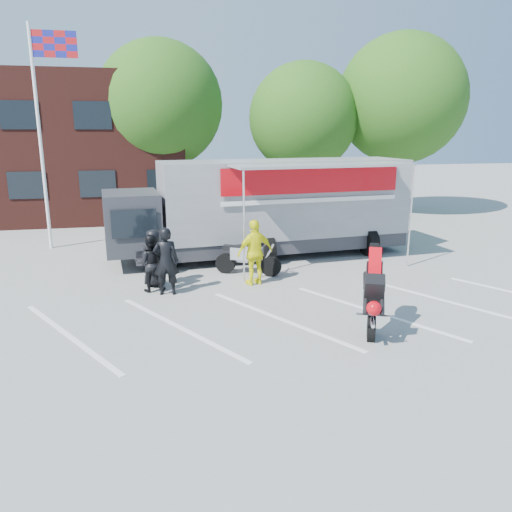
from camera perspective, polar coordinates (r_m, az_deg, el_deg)
name	(u,v)px	position (r m, az deg, el deg)	size (l,w,h in m)	color
ground	(283,336)	(11.06, 3.16, -9.14)	(100.00, 100.00, 0.00)	gray
parking_bay_lines	(273,319)	(11.95, 1.90, -7.26)	(18.00, 5.00, 0.01)	white
office_building	(0,148)	(28.75, -27.26, 10.93)	(18.00, 8.00, 7.00)	#4A1E18
flagpole	(45,111)	(20.12, -22.99, 15.06)	(1.61, 0.12, 8.00)	white
tree_left	(160,105)	(25.83, -10.92, 16.61)	(6.12, 6.12, 8.64)	#382314
tree_mid	(303,118)	(25.96, 5.43, 15.41)	(5.44, 5.44, 7.68)	#382314
tree_right	(401,99)	(27.45, 16.27, 16.81)	(6.46, 6.46, 9.12)	#382314
transporter_truck	(271,255)	(17.95, 1.73, 0.09)	(10.56, 5.09, 3.36)	gray
parked_motorcycle	(248,275)	(15.55, -0.91, -2.15)	(0.71, 2.14, 1.12)	silver
stunt_bike_rider	(370,327)	(11.82, 12.88, -7.92)	(0.88, 1.86, 2.19)	black
spectator_leather_a	(154,258)	(14.51, -11.57, -0.22)	(0.82, 0.53, 1.67)	black
spectator_leather_b	(166,261)	(13.69, -10.26, -0.59)	(0.68, 0.45, 1.87)	black
spectator_leather_c	(150,263)	(14.09, -11.97, -0.80)	(0.78, 0.61, 1.61)	black
spectator_hivis	(255,252)	(14.35, -0.11, 0.41)	(1.12, 0.47, 1.91)	#FFFC0D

